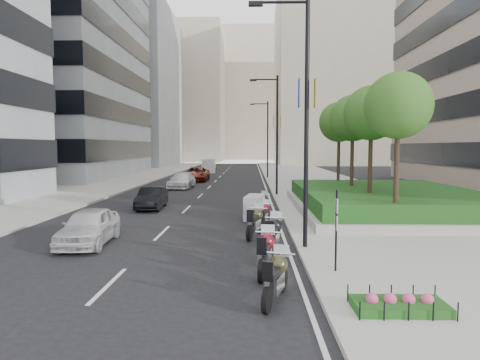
{
  "coord_description": "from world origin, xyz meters",
  "views": [
    {
      "loc": [
        2.35,
        -14.18,
        3.73
      ],
      "look_at": [
        1.78,
        7.98,
        2.0
      ],
      "focal_mm": 32.0,
      "sensor_mm": 36.0,
      "label": 1
    }
  ],
  "objects_px": {
    "motorcycle_6": "(262,203)",
    "car_c": "(182,180)",
    "motorcycle_3": "(255,222)",
    "motorcycle_0": "(276,278)",
    "motorcycle_1": "(265,253)",
    "car_d": "(196,174)",
    "motorcycle_5": "(254,207)",
    "parking_sign": "(336,226)",
    "delivery_van": "(209,166)",
    "motorcycle_4": "(264,215)",
    "car_a": "(89,226)",
    "lamp_post_2": "(266,135)",
    "lamp_post_1": "(275,129)",
    "car_b": "(152,198)",
    "motorcycle_2": "(274,235)",
    "lamp_post_0": "(302,109)"
  },
  "relations": [
    {
      "from": "parking_sign",
      "to": "car_d",
      "type": "relative_size",
      "value": 0.46
    },
    {
      "from": "motorcycle_3",
      "to": "car_a",
      "type": "bearing_deg",
      "value": 119.3
    },
    {
      "from": "motorcycle_3",
      "to": "motorcycle_6",
      "type": "bearing_deg",
      "value": 11.65
    },
    {
      "from": "motorcycle_3",
      "to": "motorcycle_0",
      "type": "bearing_deg",
      "value": -161.21
    },
    {
      "from": "motorcycle_6",
      "to": "car_a",
      "type": "bearing_deg",
      "value": 157.37
    },
    {
      "from": "car_b",
      "to": "delivery_van",
      "type": "height_order",
      "value": "delivery_van"
    },
    {
      "from": "motorcycle_0",
      "to": "motorcycle_1",
      "type": "distance_m",
      "value": 2.28
    },
    {
      "from": "motorcycle_1",
      "to": "car_a",
      "type": "distance_m",
      "value": 7.51
    },
    {
      "from": "lamp_post_2",
      "to": "motorcycle_0",
      "type": "height_order",
      "value": "lamp_post_2"
    },
    {
      "from": "car_b",
      "to": "delivery_van",
      "type": "bearing_deg",
      "value": 88.03
    },
    {
      "from": "motorcycle_1",
      "to": "motorcycle_3",
      "type": "distance_m",
      "value": 5.13
    },
    {
      "from": "lamp_post_0",
      "to": "lamp_post_1",
      "type": "relative_size",
      "value": 1.0
    },
    {
      "from": "parking_sign",
      "to": "lamp_post_1",
      "type": "bearing_deg",
      "value": 91.88
    },
    {
      "from": "car_d",
      "to": "lamp_post_1",
      "type": "bearing_deg",
      "value": -60.77
    },
    {
      "from": "car_a",
      "to": "car_c",
      "type": "xyz_separation_m",
      "value": [
        -0.04,
        22.28,
        -0.01
      ]
    },
    {
      "from": "motorcycle_2",
      "to": "car_c",
      "type": "height_order",
      "value": "car_c"
    },
    {
      "from": "motorcycle_2",
      "to": "car_d",
      "type": "relative_size",
      "value": 0.43
    },
    {
      "from": "motorcycle_5",
      "to": "car_b",
      "type": "xyz_separation_m",
      "value": [
        -6.12,
        3.54,
        0.03
      ]
    },
    {
      "from": "motorcycle_5",
      "to": "car_d",
      "type": "distance_m",
      "value": 25.11
    },
    {
      "from": "lamp_post_1",
      "to": "parking_sign",
      "type": "bearing_deg",
      "value": -88.12
    },
    {
      "from": "parking_sign",
      "to": "delivery_van",
      "type": "distance_m",
      "value": 49.9
    },
    {
      "from": "motorcycle_1",
      "to": "motorcycle_5",
      "type": "relative_size",
      "value": 1.07
    },
    {
      "from": "motorcycle_6",
      "to": "delivery_van",
      "type": "height_order",
      "value": "delivery_van"
    },
    {
      "from": "lamp_post_1",
      "to": "motorcycle_3",
      "type": "height_order",
      "value": "lamp_post_1"
    },
    {
      "from": "motorcycle_6",
      "to": "car_c",
      "type": "relative_size",
      "value": 0.42
    },
    {
      "from": "lamp_post_2",
      "to": "motorcycle_4",
      "type": "bearing_deg",
      "value": -92.23
    },
    {
      "from": "motorcycle_3",
      "to": "car_d",
      "type": "distance_m",
      "value": 29.28
    },
    {
      "from": "parking_sign",
      "to": "car_c",
      "type": "distance_m",
      "value": 27.46
    },
    {
      "from": "lamp_post_1",
      "to": "car_b",
      "type": "height_order",
      "value": "lamp_post_1"
    },
    {
      "from": "lamp_post_1",
      "to": "car_c",
      "type": "relative_size",
      "value": 1.89
    },
    {
      "from": "motorcycle_1",
      "to": "lamp_post_1",
      "type": "bearing_deg",
      "value": 5.37
    },
    {
      "from": "motorcycle_3",
      "to": "motorcycle_6",
      "type": "relative_size",
      "value": 1.13
    },
    {
      "from": "motorcycle_2",
      "to": "car_c",
      "type": "xyz_separation_m",
      "value": [
        -7.01,
        23.49,
        0.05
      ]
    },
    {
      "from": "lamp_post_1",
      "to": "car_a",
      "type": "bearing_deg",
      "value": -116.16
    },
    {
      "from": "motorcycle_4",
      "to": "car_b",
      "type": "distance_m",
      "value": 8.68
    },
    {
      "from": "motorcycle_1",
      "to": "car_d",
      "type": "height_order",
      "value": "car_d"
    },
    {
      "from": "motorcycle_4",
      "to": "car_b",
      "type": "height_order",
      "value": "car_b"
    },
    {
      "from": "motorcycle_1",
      "to": "car_d",
      "type": "xyz_separation_m",
      "value": [
        -6.39,
        33.75,
        0.15
      ]
    },
    {
      "from": "lamp_post_2",
      "to": "car_a",
      "type": "bearing_deg",
      "value": -103.11
    },
    {
      "from": "motorcycle_3",
      "to": "motorcycle_4",
      "type": "bearing_deg",
      "value": 4.52
    },
    {
      "from": "car_a",
      "to": "car_b",
      "type": "bearing_deg",
      "value": 85.42
    },
    {
      "from": "motorcycle_3",
      "to": "delivery_van",
      "type": "height_order",
      "value": "delivery_van"
    },
    {
      "from": "lamp_post_2",
      "to": "car_d",
      "type": "relative_size",
      "value": 1.64
    },
    {
      "from": "motorcycle_1",
      "to": "car_b",
      "type": "height_order",
      "value": "car_b"
    },
    {
      "from": "motorcycle_5",
      "to": "delivery_van",
      "type": "bearing_deg",
      "value": 17.65
    },
    {
      "from": "lamp_post_1",
      "to": "motorcycle_4",
      "type": "relative_size",
      "value": 4.31
    },
    {
      "from": "parking_sign",
      "to": "motorcycle_3",
      "type": "relative_size",
      "value": 1.11
    },
    {
      "from": "lamp_post_0",
      "to": "car_b",
      "type": "distance_m",
      "value": 13.51
    },
    {
      "from": "car_d",
      "to": "delivery_van",
      "type": "xyz_separation_m",
      "value": [
        -0.09,
        15.21,
        0.16
      ]
    },
    {
      "from": "lamp_post_1",
      "to": "motorcycle_2",
      "type": "distance_m",
      "value": 18.03
    }
  ]
}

